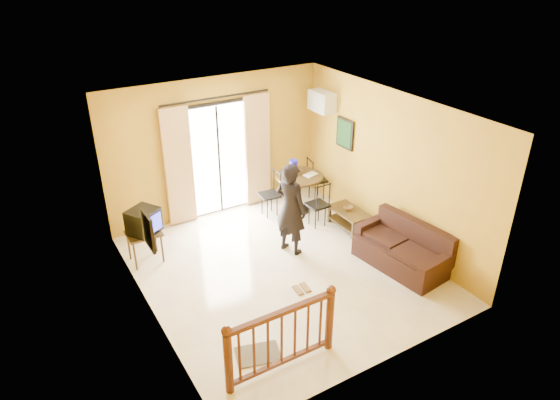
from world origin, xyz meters
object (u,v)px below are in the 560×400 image
standing_person (291,209)px  sofa (403,250)px  dining_table (299,183)px  coffee_table (349,216)px  television (144,221)px

standing_person → sofa: bearing=-156.3°
dining_table → sofa: 2.66m
dining_table → sofa: (0.46, -2.60, -0.33)m
dining_table → standing_person: size_ratio=0.56×
coffee_table → standing_person: standing_person is taller
television → dining_table: television is taller
dining_table → standing_person: (-0.95, -1.20, 0.22)m
television → coffee_table: size_ratio=0.74×
coffee_table → dining_table: bearing=112.4°
dining_table → television: bearing=-176.6°
coffee_table → television: bearing=166.3°
standing_person → television: bearing=44.9°
coffee_table → standing_person: size_ratio=0.50×
television → sofa: bearing=-63.7°
sofa → television: bearing=140.1°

